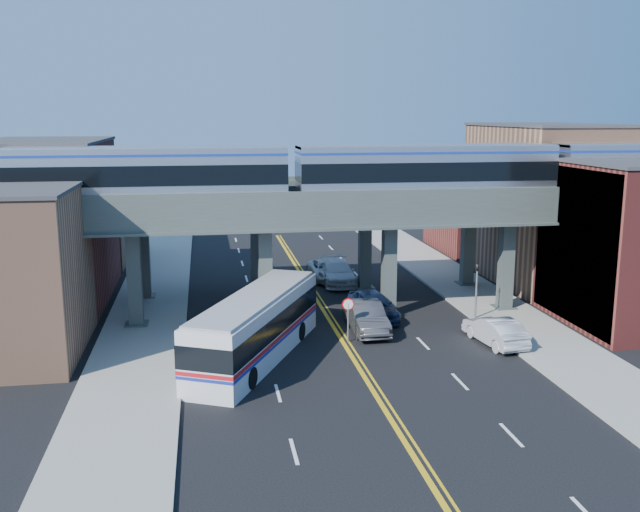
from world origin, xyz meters
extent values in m
plane|color=black|center=(0.00, 0.00, 0.00)|extent=(120.00, 120.00, 0.00)
cube|color=gray|center=(-11.50, 10.00, 0.08)|extent=(5.00, 70.00, 0.16)
cube|color=gray|center=(11.50, 10.00, 0.08)|extent=(5.00, 70.00, 0.16)
cube|color=#9F6E52|center=(-18.50, 4.00, 4.50)|extent=(8.00, 10.00, 9.00)
cube|color=maroon|center=(-18.50, 16.00, 5.50)|extent=(8.00, 14.00, 11.00)
cube|color=#9F6E52|center=(-18.50, 29.00, 4.00)|extent=(8.00, 10.00, 8.00)
cube|color=maroon|center=(18.50, 4.00, 5.00)|extent=(8.00, 10.00, 10.00)
cube|color=#9F6E52|center=(18.50, 16.00, 6.00)|extent=(8.00, 14.00, 12.00)
cube|color=maroon|center=(18.50, 29.00, 4.50)|extent=(8.00, 10.00, 9.00)
cube|color=teal|center=(14.55, 4.00, 4.75)|extent=(0.10, 9.50, 9.50)
cube|color=#3E4844|center=(-12.00, 8.00, 3.00)|extent=(0.85, 0.85, 6.00)
cube|color=#3E4844|center=(-4.00, 8.00, 3.00)|extent=(0.85, 0.85, 6.00)
cube|color=#3E4844|center=(4.00, 8.00, 3.00)|extent=(0.85, 0.85, 6.00)
cube|color=#3E4844|center=(12.00, 8.00, 3.00)|extent=(0.85, 0.85, 6.00)
cube|color=#414A44|center=(0.00, 8.00, 6.70)|extent=(52.00, 3.60, 1.40)
cube|color=#3E4844|center=(-12.00, 15.00, 3.00)|extent=(0.85, 0.85, 6.00)
cube|color=#3E4844|center=(-4.00, 15.00, 3.00)|extent=(0.85, 0.85, 6.00)
cube|color=#3E4844|center=(4.00, 15.00, 3.00)|extent=(0.85, 0.85, 6.00)
cube|color=#3E4844|center=(12.00, 15.00, 3.00)|extent=(0.85, 0.85, 6.00)
cube|color=#414A44|center=(0.00, 15.00, 6.70)|extent=(52.00, 3.60, 1.40)
cube|color=black|center=(-16.06, 8.00, 7.53)|extent=(2.36, 2.36, 0.27)
cube|color=black|center=(-5.62, 8.00, 7.53)|extent=(2.36, 2.36, 0.27)
cube|color=silver|center=(-10.84, 8.00, 9.39)|extent=(16.32, 3.11, 3.43)
cube|color=black|center=(-10.84, 8.00, 9.54)|extent=(16.34, 3.17, 1.18)
cube|color=black|center=(1.06, 8.00, 7.53)|extent=(2.36, 2.36, 0.27)
cube|color=black|center=(11.50, 8.00, 7.53)|extent=(2.36, 2.36, 0.27)
cube|color=silver|center=(6.28, 8.00, 9.39)|extent=(16.32, 3.11, 3.43)
cube|color=black|center=(6.28, 8.00, 9.54)|extent=(16.34, 3.17, 1.18)
cube|color=black|center=(18.17, 8.00, 7.53)|extent=(2.36, 2.36, 0.27)
cylinder|color=slate|center=(0.30, 3.00, 1.15)|extent=(0.09, 0.09, 2.30)
cylinder|color=red|center=(0.30, 3.00, 2.25)|extent=(0.76, 0.04, 0.76)
cylinder|color=slate|center=(9.20, 6.00, 1.60)|extent=(0.12, 0.12, 3.20)
imported|color=black|center=(9.20, 6.00, 3.65)|extent=(0.15, 0.18, 0.90)
cube|color=silver|center=(-5.12, 1.07, 1.68)|extent=(8.12, 12.91, 3.35)
cube|color=black|center=(-5.12, 1.07, 2.11)|extent=(8.19, 12.98, 1.13)
cube|color=#B21419|center=(-5.12, 1.07, 1.35)|extent=(8.18, 12.97, 0.19)
cylinder|color=black|center=(-6.90, -2.67, 0.54)|extent=(3.09, 2.23, 1.08)
cylinder|color=black|center=(-3.55, 4.35, 0.54)|extent=(3.09, 2.23, 1.08)
imported|color=#0E1935|center=(2.79, 7.35, 0.90)|extent=(2.72, 5.50, 1.80)
imported|color=#343436|center=(1.80, 4.83, 0.90)|extent=(1.90, 5.45, 1.80)
imported|color=silver|center=(1.80, 18.76, 0.75)|extent=(2.62, 5.43, 1.49)
imported|color=silver|center=(2.39, 17.31, 0.87)|extent=(2.73, 6.10, 1.74)
imported|color=silver|center=(8.50, 1.24, 0.80)|extent=(2.33, 5.06, 1.61)
camera|label=1|loc=(-7.67, -35.58, 12.98)|focal=40.00mm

